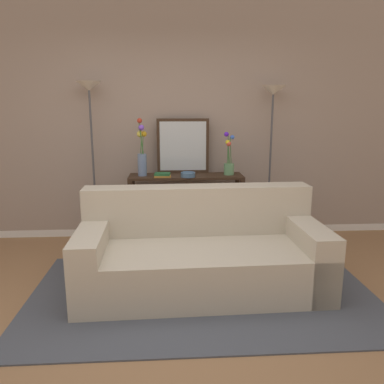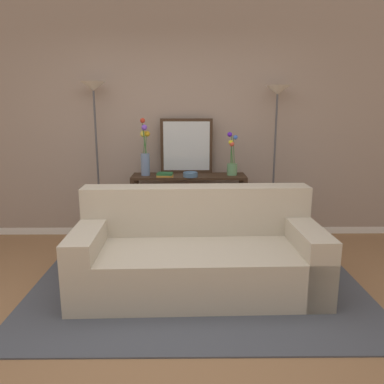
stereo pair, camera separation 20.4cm
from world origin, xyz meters
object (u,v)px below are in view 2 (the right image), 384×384
(couch, at_px, (198,254))
(wall_mirror, at_px, (187,146))
(floor_lamp_right, at_px, (276,121))
(vase_short_flowers, at_px, (232,162))
(vase_tall_flowers, at_px, (145,154))
(book_stack, at_px, (165,175))
(console_table, at_px, (189,196))
(book_row_under_console, at_px, (156,237))
(fruit_bowl, at_px, (190,174))
(floor_lamp_left, at_px, (95,118))

(couch, bearing_deg, wall_mirror, 94.36)
(couch, height_order, floor_lamp_right, floor_lamp_right)
(wall_mirror, bearing_deg, floor_lamp_right, -6.06)
(couch, relative_size, vase_short_flowers, 4.31)
(floor_lamp_right, height_order, wall_mirror, floor_lamp_right)
(wall_mirror, relative_size, vase_short_flowers, 1.30)
(couch, height_order, vase_tall_flowers, vase_tall_flowers)
(wall_mirror, height_order, book_stack, wall_mirror)
(console_table, relative_size, book_row_under_console, 4.63)
(console_table, xyz_separation_m, book_stack, (-0.28, -0.09, 0.28))
(wall_mirror, distance_m, fruit_bowl, 0.41)
(book_row_under_console, bearing_deg, floor_lamp_left, 176.00)
(wall_mirror, bearing_deg, couch, -85.64)
(floor_lamp_left, height_order, book_row_under_console, floor_lamp_left)
(console_table, height_order, vase_short_flowers, vase_short_flowers)
(couch, xyz_separation_m, vase_short_flowers, (0.43, 1.19, 0.68))
(book_row_under_console, bearing_deg, fruit_bowl, -16.01)
(fruit_bowl, bearing_deg, wall_mirror, 99.15)
(couch, relative_size, book_stack, 10.97)
(floor_lamp_left, height_order, book_stack, floor_lamp_left)
(book_stack, bearing_deg, vase_tall_flowers, 159.95)
(book_stack, relative_size, book_row_under_console, 0.68)
(wall_mirror, xyz_separation_m, fruit_bowl, (0.04, -0.28, -0.30))
(book_stack, bearing_deg, console_table, 17.92)
(floor_lamp_right, xyz_separation_m, vase_short_flowers, (-0.51, -0.05, -0.47))
(console_table, distance_m, book_row_under_console, 0.66)
(floor_lamp_right, relative_size, wall_mirror, 2.84)
(floor_lamp_left, relative_size, vase_tall_flowers, 2.85)
(console_table, xyz_separation_m, floor_lamp_right, (1.02, 0.05, 0.88))
(couch, height_order, floor_lamp_left, floor_lamp_left)
(floor_lamp_right, relative_size, book_row_under_console, 6.41)
(floor_lamp_left, distance_m, fruit_bowl, 1.28)
(couch, distance_m, floor_lamp_right, 1.93)
(console_table, distance_m, wall_mirror, 0.60)
(console_table, relative_size, floor_lamp_right, 0.72)
(book_stack, bearing_deg, book_row_under_console, 143.63)
(couch, distance_m, wall_mirror, 1.60)
(floor_lamp_left, relative_size, book_row_under_console, 6.54)
(floor_lamp_left, bearing_deg, book_stack, -9.75)
(console_table, distance_m, fruit_bowl, 0.31)
(floor_lamp_right, relative_size, vase_short_flowers, 3.69)
(floor_lamp_right, bearing_deg, floor_lamp_left, 180.00)
(fruit_bowl, height_order, book_stack, fruit_bowl)
(couch, bearing_deg, floor_lamp_left, 133.09)
(book_stack, bearing_deg, floor_lamp_right, 6.08)
(wall_mirror, distance_m, book_stack, 0.47)
(couch, distance_m, fruit_bowl, 1.20)
(wall_mirror, xyz_separation_m, book_stack, (-0.25, -0.25, -0.31))
(console_table, xyz_separation_m, book_row_under_console, (-0.40, -0.00, -0.52))
(vase_tall_flowers, distance_m, book_stack, 0.33)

